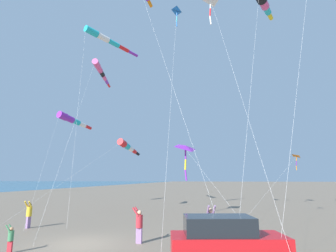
# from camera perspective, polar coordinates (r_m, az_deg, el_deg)

# --- Properties ---
(ground_plane) EXTENTS (600.00, 600.00, 0.00)m
(ground_plane) POSITION_cam_1_polar(r_m,az_deg,el_deg) (15.82, -17.73, -22.32)
(ground_plane) COLOR #756654
(parked_car) EXTENTS (4.58, 2.73, 1.85)m
(parked_car) POSITION_cam_1_polar(r_m,az_deg,el_deg) (11.45, 11.84, -22.32)
(parked_car) COLOR red
(parked_car) RESTS_ON ground_plane
(person_adult_flyer) EXTENTS (0.56, 0.66, 1.90)m
(person_adult_flyer) POSITION_cam_1_polar(r_m,az_deg,el_deg) (15.34, 8.84, -19.12)
(person_adult_flyer) COLOR #B72833
(person_adult_flyer) RESTS_ON ground_plane
(person_child_green_jacket) EXTENTS (0.42, 0.53, 1.79)m
(person_child_green_jacket) POSITION_cam_1_polar(r_m,az_deg,el_deg) (21.52, -26.96, -15.86)
(person_child_green_jacket) COLOR #8E6B9E
(person_child_green_jacket) RESTS_ON ground_plane
(person_child_grey_jacket) EXTENTS (0.39, 0.31, 1.23)m
(person_child_grey_jacket) POSITION_cam_1_polar(r_m,az_deg,el_deg) (15.00, -29.94, -19.47)
(person_child_grey_jacket) COLOR #B72833
(person_child_grey_jacket) RESTS_ON ground_plane
(person_bystander_far) EXTENTS (0.55, 0.44, 1.80)m
(person_bystander_far) POSITION_cam_1_polar(r_m,az_deg,el_deg) (15.15, -6.04, -19.51)
(person_bystander_far) COLOR #8E6B9E
(person_bystander_far) RESTS_ON ground_plane
(kite_delta_striped_overhead) EXTENTS (6.08, 13.35, 6.57)m
(kite_delta_striped_overhead) POSITION_cam_1_polar(r_m,az_deg,el_deg) (25.49, 3.74, -4.65)
(kite_delta_striped_overhead) COLOR purple
(kite_delta_striped_overhead) RESTS_ON ground_plane
(kite_windsock_red_high_left) EXTENTS (5.58, 21.42, 16.57)m
(kite_windsock_red_high_left) POSITION_cam_1_polar(r_m,az_deg,el_deg) (35.01, -13.80, 10.93)
(kite_windsock_red_high_left) COLOR #EF4C93
(kite_windsock_red_high_left) RESTS_ON ground_plane
(kite_windsock_long_streamer_left) EXTENTS (5.28, 14.68, 18.91)m
(kite_windsock_long_streamer_left) POSITION_cam_1_polar(r_m,az_deg,el_deg) (27.79, 19.28, 22.99)
(kite_windsock_long_streamer_left) COLOR black
(kite_windsock_long_streamer_left) RESTS_ON ground_plane
(kite_windsock_small_distant) EXTENTS (3.65, 8.92, 16.95)m
(kite_windsock_small_distant) POSITION_cam_1_polar(r_m,az_deg,el_deg) (28.32, -12.77, 17.20)
(kite_windsock_small_distant) COLOR #1EB7C6
(kite_windsock_small_distant) RESTS_ON ground_plane
(kite_delta_orange_high_right) EXTENTS (6.87, 10.07, 5.56)m
(kite_delta_orange_high_right) POSITION_cam_1_polar(r_m,az_deg,el_deg) (28.36, 25.15, -5.74)
(kite_delta_orange_high_right) COLOR orange
(kite_delta_orange_high_right) RESTS_ON ground_plane
(kite_windsock_white_trailing) EXTENTS (4.33, 17.32, 7.55)m
(kite_windsock_white_trailing) POSITION_cam_1_polar(r_m,az_deg,el_deg) (31.28, -8.49, -4.24)
(kite_windsock_white_trailing) COLOR red
(kite_windsock_white_trailing) RESTS_ON ground_plane
(kite_delta_blue_topmost) EXTENTS (1.26, 10.97, 18.01)m
(kite_delta_blue_topmost) POSITION_cam_1_polar(r_m,az_deg,el_deg) (26.08, 1.85, 22.70)
(kite_delta_blue_topmost) COLOR blue
(kite_delta_blue_topmost) RESTS_ON ground_plane
(kite_windsock_rainbow_low_near) EXTENTS (7.01, 18.37, 11.30)m
(kite_windsock_rainbow_low_near) POSITION_cam_1_polar(r_m,az_deg,el_deg) (36.57, -19.48, 1.24)
(kite_windsock_rainbow_low_near) COLOR purple
(kite_windsock_rainbow_low_near) RESTS_ON ground_plane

